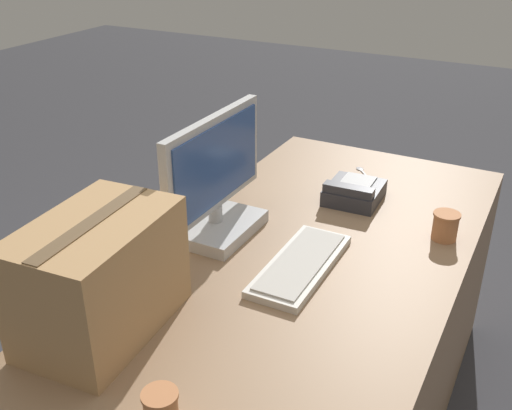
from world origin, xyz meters
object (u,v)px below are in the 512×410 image
object	(u,v)px
cardboard_box	(99,277)
keyboard	(301,264)
monitor	(215,187)
paper_cup_right	(445,226)
desk_phone	(354,192)
spoon	(362,171)

from	to	relation	value
cardboard_box	keyboard	bearing A→B (deg)	-34.26
monitor	paper_cup_right	size ratio (longest dim) A/B	5.71
keyboard	cardboard_box	size ratio (longest dim) A/B	0.98
keyboard	desk_phone	world-z (taller)	desk_phone
spoon	paper_cup_right	bearing A→B (deg)	-173.02
spoon	cardboard_box	distance (m)	1.25
keyboard	desk_phone	size ratio (longest dim) A/B	1.95
monitor	desk_phone	xyz separation A→B (m)	(0.42, -0.31, -0.13)
desk_phone	paper_cup_right	world-z (taller)	paper_cup_right
paper_cup_right	cardboard_box	bearing A→B (deg)	142.27
monitor	paper_cup_right	world-z (taller)	monitor
paper_cup_right	desk_phone	bearing A→B (deg)	69.75
desk_phone	paper_cup_right	size ratio (longest dim) A/B	2.41
desk_phone	paper_cup_right	bearing A→B (deg)	-112.63
keyboard	paper_cup_right	world-z (taller)	paper_cup_right
desk_phone	spoon	distance (m)	0.26
keyboard	desk_phone	distance (m)	0.49
spoon	monitor	bearing A→B (deg)	120.29
monitor	cardboard_box	xyz separation A→B (m)	(-0.54, -0.01, -0.01)
paper_cup_right	cardboard_box	xyz separation A→B (m)	(-0.83, 0.65, 0.10)
keyboard	paper_cup_right	xyz separation A→B (m)	(0.37, -0.33, 0.03)
monitor	spoon	xyz separation A→B (m)	(0.68, -0.26, -0.16)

